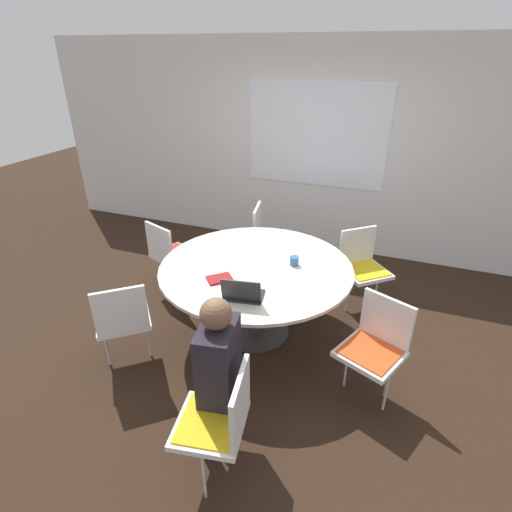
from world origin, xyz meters
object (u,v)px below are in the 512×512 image
(person_0, at_px, (216,365))
(laptop, at_px, (243,293))
(chair_3, at_px, (267,234))
(spiral_notebook, at_px, (220,279))
(chair_0, at_px, (220,418))
(coffee_cup, at_px, (294,261))
(chair_5, at_px, (123,317))
(chair_2, at_px, (362,263))
(chair_4, at_px, (170,251))
(chair_1, at_px, (376,343))

(person_0, distance_m, laptop, 0.72)
(chair_3, height_order, spiral_notebook, chair_3)
(person_0, bearing_deg, chair_0, -160.91)
(spiral_notebook, relative_size, coffee_cup, 3.03)
(chair_0, distance_m, coffee_cup, 1.64)
(spiral_notebook, xyz_separation_m, coffee_cup, (0.53, 0.49, 0.03))
(chair_0, relative_size, chair_5, 1.00)
(chair_2, distance_m, chair_3, 1.22)
(chair_2, bearing_deg, chair_5, 2.99)
(chair_2, relative_size, coffee_cup, 10.32)
(chair_3, relative_size, chair_4, 1.00)
(chair_4, height_order, coffee_cup, chair_4)
(chair_0, bearing_deg, chair_4, 28.98)
(chair_2, relative_size, spiral_notebook, 3.41)
(laptop, height_order, coffee_cup, laptop)
(chair_1, distance_m, spiral_notebook, 1.37)
(chair_1, bearing_deg, laptop, 30.53)
(chair_1, height_order, person_0, person_0)
(chair_0, xyz_separation_m, chair_4, (-1.50, 1.85, 0.00))
(person_0, height_order, spiral_notebook, person_0)
(chair_1, relative_size, person_0, 0.71)
(chair_0, relative_size, chair_2, 1.00)
(spiral_notebook, bearing_deg, chair_1, -3.10)
(chair_2, bearing_deg, coffee_cup, 11.17)
(chair_0, distance_m, chair_1, 1.34)
(chair_2, relative_size, person_0, 0.71)
(chair_5, xyz_separation_m, laptop, (0.98, 0.29, 0.29))
(chair_0, distance_m, chair_4, 2.38)
(chair_0, height_order, coffee_cup, chair_0)
(chair_2, bearing_deg, chair_1, 61.04)
(chair_4, distance_m, person_0, 2.13)
(chair_0, height_order, chair_4, same)
(chair_0, relative_size, coffee_cup, 10.32)
(chair_2, distance_m, spiral_notebook, 1.63)
(coffee_cup, bearing_deg, spiral_notebook, -137.28)
(chair_3, xyz_separation_m, spiral_notebook, (0.10, -1.53, 0.24))
(person_0, xyz_separation_m, coffee_cup, (0.12, 1.40, 0.08))
(chair_5, relative_size, laptop, 2.49)
(chair_0, height_order, person_0, person_0)
(chair_0, relative_size, person_0, 0.71)
(chair_3, bearing_deg, chair_5, -27.14)
(chair_3, relative_size, person_0, 0.71)
(chair_0, bearing_deg, chair_2, -23.20)
(chair_4, xyz_separation_m, person_0, (1.37, -1.62, 0.19))
(chair_1, height_order, laptop, laptop)
(chair_0, bearing_deg, person_0, 19.09)
(chair_3, bearing_deg, spiral_notebook, -7.51)
(person_0, height_order, coffee_cup, person_0)
(chair_4, relative_size, chair_5, 1.00)
(laptop, bearing_deg, coffee_cup, -118.10)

